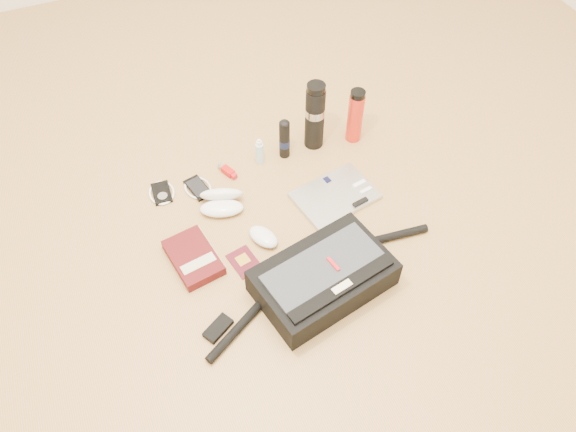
{
  "coord_description": "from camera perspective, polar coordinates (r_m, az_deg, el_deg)",
  "views": [
    {
      "loc": [
        -0.47,
        -1.08,
        1.64
      ],
      "look_at": [
        0.02,
        0.08,
        0.06
      ],
      "focal_mm": 35.0,
      "sensor_mm": 36.0,
      "label": 1
    }
  ],
  "objects": [
    {
      "name": "ground",
      "position": [
        2.02,
        0.28,
        -2.98
      ],
      "size": [
        4.0,
        4.0,
        0.0
      ],
      "primitive_type": "plane",
      "color": "#A97E46",
      "rests_on": "ground"
    },
    {
      "name": "messenger_bag",
      "position": [
        1.88,
        3.56,
        -6.28
      ],
      "size": [
        0.9,
        0.36,
        0.13
      ],
      "rotation": [
        0.0,
        0.0,
        0.2
      ],
      "color": "black",
      "rests_on": "ground"
    },
    {
      "name": "laptop",
      "position": [
        2.16,
        4.83,
        2.04
      ],
      "size": [
        0.33,
        0.26,
        0.03
      ],
      "rotation": [
        0.0,
        0.0,
        0.18
      ],
      "color": "#B5B5B8",
      "rests_on": "ground"
    },
    {
      "name": "book",
      "position": [
        2.0,
        -9.54,
        -4.17
      ],
      "size": [
        0.18,
        0.24,
        0.04
      ],
      "rotation": [
        0.0,
        0.0,
        0.16
      ],
      "color": "#450B0E",
      "rests_on": "ground"
    },
    {
      "name": "passport",
      "position": [
        1.99,
        -4.47,
        -4.66
      ],
      "size": [
        0.11,
        0.13,
        0.01
      ],
      "rotation": [
        0.0,
        0.0,
        0.19
      ],
      "color": "#480C17",
      "rests_on": "ground"
    },
    {
      "name": "mouse",
      "position": [
        2.02,
        -2.51,
        -2.13
      ],
      "size": [
        0.12,
        0.14,
        0.04
      ],
      "rotation": [
        0.0,
        0.0,
        0.43
      ],
      "color": "white",
      "rests_on": "ground"
    },
    {
      "name": "sunglasses_case",
      "position": [
        2.12,
        -6.77,
        1.48
      ],
      "size": [
        0.2,
        0.18,
        0.09
      ],
      "rotation": [
        0.0,
        0.0,
        -0.33
      ],
      "color": "white",
      "rests_on": "ground"
    },
    {
      "name": "ipod",
      "position": [
        2.23,
        -12.71,
        2.31
      ],
      "size": [
        0.1,
        0.12,
        0.01
      ],
      "rotation": [
        0.0,
        0.0,
        -0.07
      ],
      "color": "black",
      "rests_on": "ground"
    },
    {
      "name": "phone",
      "position": [
        2.22,
        -9.15,
        2.84
      ],
      "size": [
        0.12,
        0.13,
        0.01
      ],
      "rotation": [
        0.0,
        0.0,
        0.23
      ],
      "color": "black",
      "rests_on": "ground"
    },
    {
      "name": "inhaler",
      "position": [
        2.25,
        -6.19,
        4.58
      ],
      "size": [
        0.06,
        0.1,
        0.03
      ],
      "rotation": [
        0.0,
        0.0,
        0.4
      ],
      "color": "#AE100C",
      "rests_on": "ground"
    },
    {
      "name": "spray_bottle",
      "position": [
        2.26,
        -2.91,
        6.49
      ],
      "size": [
        0.04,
        0.04,
        0.12
      ],
      "rotation": [
        0.0,
        0.0,
        0.17
      ],
      "color": "#A3CCE1",
      "rests_on": "ground"
    },
    {
      "name": "aerosol_can",
      "position": [
        2.26,
        -0.36,
        7.85
      ],
      "size": [
        0.05,
        0.05,
        0.18
      ],
      "rotation": [
        0.0,
        0.0,
        -0.09
      ],
      "color": "black",
      "rests_on": "ground"
    },
    {
      "name": "thermos_black",
      "position": [
        2.27,
        2.75,
        10.15
      ],
      "size": [
        0.09,
        0.09,
        0.3
      ],
      "rotation": [
        0.0,
        0.0,
        -0.19
      ],
      "color": "black",
      "rests_on": "ground"
    },
    {
      "name": "thermos_red",
      "position": [
        2.33,
        6.85,
        10.05
      ],
      "size": [
        0.08,
        0.08,
        0.24
      ],
      "rotation": [
        0.0,
        0.0,
        0.3
      ],
      "color": "red",
      "rests_on": "ground"
    }
  ]
}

